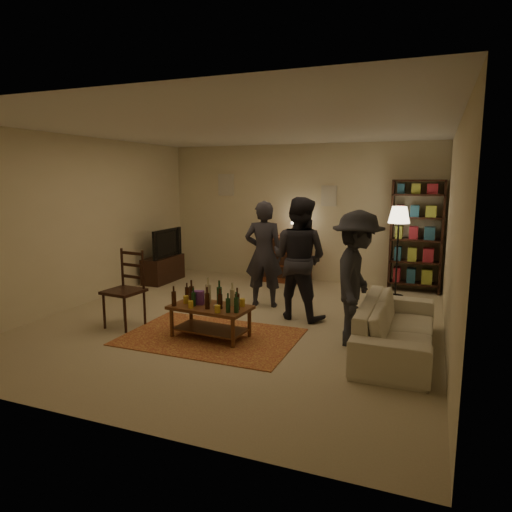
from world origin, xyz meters
The scene contains 13 objects.
floor centered at (0.00, 0.00, 0.00)m, with size 6.00×6.00×0.00m, color #C6B793.
room_shell centered at (-0.65, 2.98, 1.81)m, with size 6.00×6.00×6.00m.
rug centered at (-0.08, -0.77, 0.01)m, with size 2.20×1.50×0.01m, color maroon.
coffee_table centered at (-0.08, -0.77, 0.39)m, with size 1.07×0.64×0.76m.
dining_chair centered at (-1.37, -0.75, 0.58)m, with size 0.52×0.52×1.09m.
tv_stand centered at (-2.44, 1.80, 0.38)m, with size 0.40×1.00×1.06m.
dresser centered at (-0.19, 2.71, 0.48)m, with size 1.00×0.50×1.36m.
bookshelf centered at (2.25, 2.78, 1.03)m, with size 0.90×0.34×2.02m.
floor_lamp centered at (1.98, 2.23, 1.32)m, with size 0.36×0.36×1.57m.
sofa centered at (2.20, -0.40, 0.30)m, with size 2.08×0.81×0.61m, color beige.
person_left centered at (0.04, 0.88, 0.85)m, with size 0.62×0.41×1.69m, color #292830.
person_right centered at (0.74, 0.47, 0.89)m, with size 0.86×0.67×1.78m, color #24232B.
person_by_sofa centered at (1.70, -0.33, 0.83)m, with size 1.08×0.62×1.67m, color #282930.
Camera 1 is at (2.54, -5.82, 2.04)m, focal length 32.00 mm.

